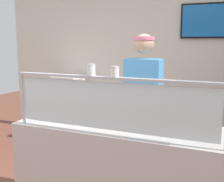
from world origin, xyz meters
TOP-DOWN VIEW (x-y plane):
  - shop_rear_unit at (0.96, 2.65)m, footprint 6.31×0.13m
  - serving_counter at (0.96, 0.33)m, footprint 1.91×0.66m
  - sneeze_guard at (0.96, 0.06)m, footprint 1.74×0.06m
  - pizza_tray at (0.85, 0.42)m, footprint 0.49×0.49m
  - pizza_server at (0.83, 0.40)m, footprint 0.13×0.29m
  - parmesan_shaker at (0.79, 0.06)m, footprint 0.07×0.07m
  - pepper_flake_shaker at (1.00, 0.06)m, footprint 0.06×0.06m
  - worker_figure at (0.94, 0.97)m, footprint 0.41×0.50m
  - prep_shelf at (-0.78, 2.16)m, footprint 0.70×0.55m
  - pizza_box_stack at (-0.77, 2.16)m, footprint 0.48×0.46m

SIDE VIEW (x-z plane):
  - prep_shelf at x=-0.78m, z-range 0.00..0.88m
  - serving_counter at x=0.96m, z-range 0.00..0.95m
  - pizza_tray at x=0.85m, z-range 0.95..0.99m
  - pizza_server at x=0.83m, z-range 0.99..0.99m
  - pizza_box_stack at x=-0.77m, z-range 0.88..1.11m
  - worker_figure at x=0.94m, z-range 0.13..1.89m
  - sneeze_guard at x=0.96m, z-range 1.01..1.47m
  - shop_rear_unit at x=0.96m, z-range 0.01..2.71m
  - pepper_flake_shaker at x=1.00m, z-range 1.41..1.49m
  - parmesan_shaker at x=0.79m, z-range 1.41..1.50m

